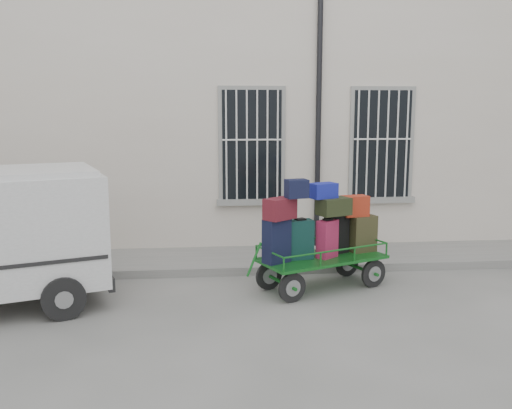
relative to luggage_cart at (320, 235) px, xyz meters
The scene contains 4 objects.
ground 1.16m from the luggage_cart, 135.01° to the right, with size 80.00×80.00×0.00m, color #61615D.
building 5.44m from the luggage_cart, 95.72° to the left, with size 24.00×5.15×6.00m.
sidewalk 1.96m from the luggage_cart, 106.45° to the left, with size 24.00×1.70×0.15m, color slate.
luggage_cart is the anchor object (origin of this frame).
Camera 1 is at (-1.47, -8.54, 2.99)m, focal length 40.00 mm.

